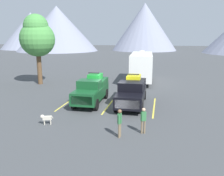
% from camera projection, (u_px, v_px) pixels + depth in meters
% --- Properties ---
extents(ground_plane, '(240.00, 240.00, 0.00)m').
position_uv_depth(ground_plane, '(110.00, 104.00, 19.81)').
color(ground_plane, '#3F4244').
extents(pickup_truck_a, '(2.14, 5.29, 2.52)m').
position_uv_depth(pickup_truck_a, '(92.00, 90.00, 19.97)').
color(pickup_truck_a, '#144723').
rests_on(pickup_truck_a, ground).
extents(pickup_truck_b, '(2.28, 5.91, 2.45)m').
position_uv_depth(pickup_truck_b, '(132.00, 91.00, 19.55)').
color(pickup_truck_b, black).
rests_on(pickup_truck_b, ground).
extents(lot_stripe_a, '(0.12, 5.50, 0.01)m').
position_uv_depth(lot_stripe_a, '(68.00, 102.00, 20.47)').
color(lot_stripe_a, gold).
rests_on(lot_stripe_a, ground).
extents(lot_stripe_b, '(0.12, 5.50, 0.01)m').
position_uv_depth(lot_stripe_b, '(110.00, 104.00, 19.72)').
color(lot_stripe_b, gold).
rests_on(lot_stripe_b, ground).
extents(lot_stripe_c, '(0.12, 5.50, 0.01)m').
position_uv_depth(lot_stripe_c, '(154.00, 107.00, 18.97)').
color(lot_stripe_c, gold).
rests_on(lot_stripe_c, ground).
extents(camper_trailer_a, '(2.97, 8.91, 3.83)m').
position_uv_depth(camper_trailer_a, '(141.00, 66.00, 28.73)').
color(camper_trailer_a, white).
rests_on(camper_trailer_a, ground).
extents(person_a, '(0.34, 0.25, 1.59)m').
position_uv_depth(person_a, '(143.00, 119.00, 13.68)').
color(person_a, '#726047').
rests_on(person_a, ground).
extents(person_b, '(0.23, 0.37, 1.67)m').
position_uv_depth(person_b, '(120.00, 121.00, 13.16)').
color(person_b, '#726047').
rests_on(person_b, ground).
extents(dog, '(0.81, 0.42, 0.68)m').
position_uv_depth(dog, '(46.00, 118.00, 15.15)').
color(dog, beige).
rests_on(dog, ground).
extents(tree_a, '(4.01, 4.01, 8.10)m').
position_uv_depth(tree_a, '(37.00, 36.00, 26.73)').
color(tree_a, brown).
rests_on(tree_a, ground).
extents(mountain_ridge, '(136.18, 46.34, 17.80)m').
position_uv_depth(mountain_ridge, '(184.00, 29.00, 83.15)').
color(mountain_ridge, gray).
rests_on(mountain_ridge, ground).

